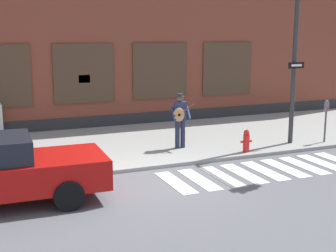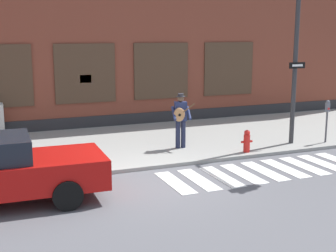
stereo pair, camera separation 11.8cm
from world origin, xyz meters
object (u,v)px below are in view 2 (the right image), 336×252
Objects in this scene: traffic_light at (317,28)px; fire_hydrant at (247,141)px; parking_meter at (327,115)px; busker at (180,117)px.

fire_hydrant is at bearing 166.71° from traffic_light.
busker is at bearing 166.83° from parking_meter.
parking_meter is at bearing 27.61° from traffic_light.
parking_meter reaches higher than fire_hydrant.
busker reaches higher than parking_meter.
parking_meter is 3.23m from fire_hydrant.
busker is 1.23× the size of parking_meter.
traffic_light is 3.11m from parking_meter.
busker is 2.21m from fire_hydrant.
busker is 4.94m from traffic_light.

